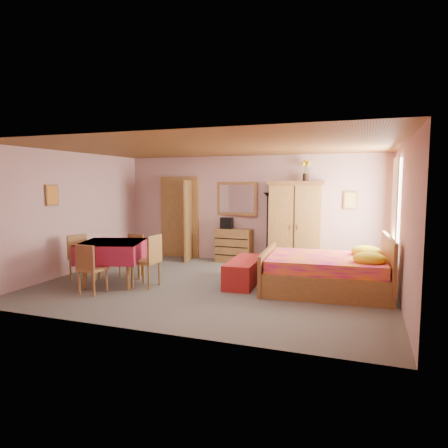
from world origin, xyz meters
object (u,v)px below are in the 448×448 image
at_px(floor_lamp, 267,229).
at_px(chair_west, 82,258).
at_px(wall_mirror, 237,199).
at_px(chest_of_drawers, 234,246).
at_px(chair_east, 146,261).
at_px(bed, 325,263).
at_px(bench, 244,272).
at_px(dining_table, 113,263).
at_px(stereo, 227,223).
at_px(chair_north, 131,256).
at_px(chair_south, 93,268).
at_px(sunflower_vase, 306,170).
at_px(wardrobe, 295,224).

distance_m(floor_lamp, chair_west, 4.20).
bearing_deg(wall_mirror, chair_west, -122.31).
xyz_separation_m(chest_of_drawers, chair_east, (-0.84, -2.75, 0.08)).
distance_m(floor_lamp, bed, 2.50).
height_order(bench, chair_west, chair_west).
relative_size(dining_table, chair_east, 1.15).
height_order(stereo, floor_lamp, floor_lamp).
relative_size(wall_mirror, chair_east, 1.07).
bearing_deg(chest_of_drawers, floor_lamp, 3.52).
xyz_separation_m(chest_of_drawers, stereo, (-0.20, 0.04, 0.54)).
bearing_deg(chair_north, stereo, -115.83).
distance_m(bed, chair_south, 4.16).
distance_m(floor_lamp, chair_north, 3.26).
xyz_separation_m(floor_lamp, sunflower_vase, (0.88, 0.00, 1.36)).
bearing_deg(wardrobe, stereo, 172.37).
bearing_deg(chair_east, chair_west, 94.43).
height_order(wall_mirror, chair_west, wall_mirror).
height_order(wall_mirror, sunflower_vase, sunflower_vase).
bearing_deg(chest_of_drawers, bed, -37.83).
relative_size(stereo, chair_east, 0.29).
bearing_deg(sunflower_vase, bench, -113.35).
distance_m(sunflower_vase, chair_west, 5.18).
xyz_separation_m(sunflower_vase, chair_west, (-3.96, -2.82, -1.77)).
xyz_separation_m(wardrobe, chair_north, (-3.05, -2.10, -0.56)).
xyz_separation_m(wall_mirror, floor_lamp, (0.82, -0.17, -0.69)).
xyz_separation_m(bench, chair_north, (-2.39, -0.23, 0.20)).
xyz_separation_m(chest_of_drawers, bench, (0.85, -1.93, -0.17)).
bearing_deg(bench, stereo, 118.04).
height_order(sunflower_vase, bed, sunflower_vase).
xyz_separation_m(floor_lamp, chair_east, (-1.66, -2.79, -0.37)).
distance_m(sunflower_vase, chair_north, 4.31).
bearing_deg(chair_west, dining_table, 109.47).
bearing_deg(floor_lamp, chair_north, -137.08).
relative_size(chest_of_drawers, bed, 0.39).
relative_size(chest_of_drawers, dining_table, 0.77).
distance_m(bench, dining_table, 2.54).
relative_size(chair_south, chair_west, 0.97).
xyz_separation_m(stereo, bench, (1.05, -1.97, -0.72)).
height_order(bench, chair_south, chair_south).
xyz_separation_m(wardrobe, sunflower_vase, (0.20, 0.10, 1.23)).
height_order(wardrobe, chair_east, wardrobe).
height_order(dining_table, chair_north, chair_north).
height_order(floor_lamp, dining_table, floor_lamp).
relative_size(chair_south, chair_east, 0.90).
xyz_separation_m(wardrobe, dining_table, (-3.03, -2.76, -0.58)).
relative_size(stereo, bench, 0.21).
relative_size(wall_mirror, chair_west, 1.16).
distance_m(chest_of_drawers, floor_lamp, 0.93).
height_order(stereo, wardrobe, wardrobe).
bearing_deg(stereo, floor_lamp, -0.01).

